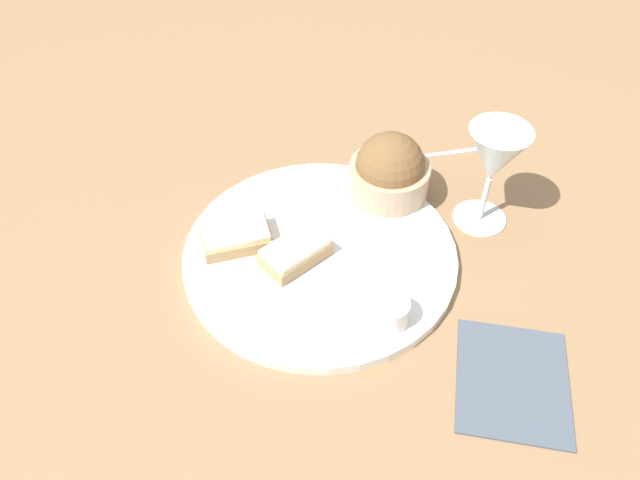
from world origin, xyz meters
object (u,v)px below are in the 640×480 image
object	(u,v)px
salad_bowl	(389,171)
sauce_ramekin	(390,311)
wine_glass	(494,159)
napkin	(513,380)
cheese_toast_near	(236,236)
cheese_toast_far	(295,252)
fork	(431,155)

from	to	relation	value
salad_bowl	sauce_ramekin	size ratio (longest dim) A/B	2.48
wine_glass	napkin	bearing A→B (deg)	-106.37
salad_bowl	wine_glass	xyz separation A→B (m)	(0.11, -0.07, 0.06)
cheese_toast_near	salad_bowl	bearing A→B (deg)	11.99
cheese_toast_near	cheese_toast_far	distance (m)	0.08
sauce_ramekin	wine_glass	distance (m)	0.25
salad_bowl	wine_glass	size ratio (longest dim) A/B	0.75
sauce_ramekin	fork	xyz separation A→B (m)	(0.17, 0.29, -0.03)
fork	cheese_toast_near	bearing A→B (deg)	-159.22
wine_glass	fork	bearing A→B (deg)	95.40
fork	sauce_ramekin	bearing A→B (deg)	-120.23
salad_bowl	cheese_toast_near	distance (m)	0.23
cheese_toast_near	fork	world-z (taller)	cheese_toast_near
sauce_ramekin	cheese_toast_near	size ratio (longest dim) A/B	0.51
cheese_toast_far	fork	size ratio (longest dim) A/B	0.60
napkin	fork	size ratio (longest dim) A/B	1.13
cheese_toast_far	wine_glass	xyz separation A→B (m)	(0.27, 0.02, 0.08)
sauce_ramekin	wine_glass	xyz separation A→B (m)	(0.18, 0.15, 0.07)
salad_bowl	cheese_toast_far	size ratio (longest dim) A/B	1.14
salad_bowl	sauce_ramekin	xyz separation A→B (m)	(-0.07, -0.22, -0.02)
sauce_ramekin	napkin	bearing A→B (deg)	-43.28
cheese_toast_near	cheese_toast_far	world-z (taller)	same
wine_glass	napkin	distance (m)	0.28
fork	wine_glass	bearing A→B (deg)	-84.60
wine_glass	cheese_toast_far	bearing A→B (deg)	-175.15
salad_bowl	cheese_toast_near	world-z (taller)	salad_bowl
sauce_ramekin	cheese_toast_near	xyz separation A→B (m)	(-0.15, 0.17, -0.01)
cheese_toast_near	wine_glass	xyz separation A→B (m)	(0.34, -0.02, 0.08)
napkin	wine_glass	bearing A→B (deg)	73.63
salad_bowl	cheese_toast_far	xyz separation A→B (m)	(-0.16, -0.10, -0.02)
sauce_ramekin	fork	size ratio (longest dim) A/B	0.28
cheese_toast_near	fork	bearing A→B (deg)	20.78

